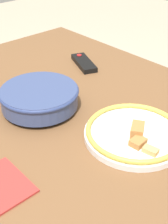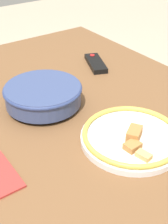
% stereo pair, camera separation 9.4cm
% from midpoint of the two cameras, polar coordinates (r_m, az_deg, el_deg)
% --- Properties ---
extents(dining_table, '(1.35, 0.99, 0.74)m').
position_cam_midpoint_polar(dining_table, '(1.06, -4.71, -3.13)').
color(dining_table, brown).
rests_on(dining_table, ground_plane).
extents(noodle_bowl, '(0.25, 0.25, 0.07)m').
position_cam_midpoint_polar(noodle_bowl, '(1.01, -10.79, 2.62)').
color(noodle_bowl, '#384775').
rests_on(noodle_bowl, dining_table).
extents(food_plate, '(0.29, 0.29, 0.05)m').
position_cam_midpoint_polar(food_plate, '(0.89, 6.24, -3.97)').
color(food_plate, white).
rests_on(food_plate, dining_table).
extents(tv_remote, '(0.18, 0.12, 0.02)m').
position_cam_midpoint_polar(tv_remote, '(1.31, -2.10, 8.91)').
color(tv_remote, black).
rests_on(tv_remote, dining_table).
extents(folded_napkin, '(0.15, 0.11, 0.01)m').
position_cam_midpoint_polar(folded_napkin, '(0.80, -18.08, -12.58)').
color(folded_napkin, '#B2332D').
rests_on(folded_napkin, dining_table).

